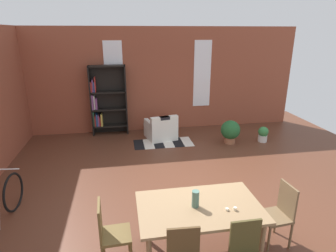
{
  "coord_description": "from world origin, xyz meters",
  "views": [
    {
      "loc": [
        -1.21,
        -4.54,
        3.01
      ],
      "look_at": [
        -0.21,
        1.23,
        1.04
      ],
      "focal_mm": 29.91,
      "sensor_mm": 36.0,
      "label": 1
    }
  ],
  "objects_px": {
    "dining_table": "(199,211)",
    "dining_chair_head_right": "(279,212)",
    "bookshelf_tall": "(106,101)",
    "potted_plant_corner": "(263,134)",
    "vase_on_table": "(195,199)",
    "armchair_white": "(161,129)",
    "potted_plant_by_shelf": "(230,131)",
    "dining_chair_head_left": "(110,232)"
  },
  "relations": [
    {
      "from": "dining_table",
      "to": "dining_chair_head_left",
      "type": "xyz_separation_m",
      "value": [
        -1.21,
        -0.0,
        -0.17
      ]
    },
    {
      "from": "dining_chair_head_right",
      "to": "potted_plant_corner",
      "type": "distance_m",
      "value": 4.23
    },
    {
      "from": "bookshelf_tall",
      "to": "armchair_white",
      "type": "distance_m",
      "value": 1.88
    },
    {
      "from": "bookshelf_tall",
      "to": "potted_plant_by_shelf",
      "type": "relative_size",
      "value": 3.15
    },
    {
      "from": "dining_chair_head_left",
      "to": "potted_plant_corner",
      "type": "relative_size",
      "value": 2.12
    },
    {
      "from": "vase_on_table",
      "to": "dining_chair_head_right",
      "type": "xyz_separation_m",
      "value": [
        1.28,
        0.01,
        -0.37
      ]
    },
    {
      "from": "bookshelf_tall",
      "to": "dining_chair_head_left",
      "type": "bearing_deg",
      "value": -87.73
    },
    {
      "from": "dining_table",
      "to": "potted_plant_corner",
      "type": "bearing_deg",
      "value": 51.94
    },
    {
      "from": "dining_chair_head_right",
      "to": "vase_on_table",
      "type": "bearing_deg",
      "value": -179.72
    },
    {
      "from": "vase_on_table",
      "to": "potted_plant_corner",
      "type": "height_order",
      "value": "vase_on_table"
    },
    {
      "from": "dining_chair_head_left",
      "to": "bookshelf_tall",
      "type": "distance_m",
      "value": 5.32
    },
    {
      "from": "dining_chair_head_right",
      "to": "bookshelf_tall",
      "type": "xyz_separation_m",
      "value": [
        -2.64,
        5.29,
        0.51
      ]
    },
    {
      "from": "dining_chair_head_right",
      "to": "potted_plant_by_shelf",
      "type": "height_order",
      "value": "dining_chair_head_right"
    },
    {
      "from": "bookshelf_tall",
      "to": "potted_plant_by_shelf",
      "type": "height_order",
      "value": "bookshelf_tall"
    },
    {
      "from": "potted_plant_by_shelf",
      "to": "potted_plant_corner",
      "type": "xyz_separation_m",
      "value": [
        0.98,
        -0.06,
        -0.13
      ]
    },
    {
      "from": "dining_chair_head_right",
      "to": "dining_table",
      "type": "bearing_deg",
      "value": -179.71
    },
    {
      "from": "dining_table",
      "to": "dining_chair_head_right",
      "type": "height_order",
      "value": "dining_chair_head_right"
    },
    {
      "from": "bookshelf_tall",
      "to": "potted_plant_corner",
      "type": "distance_m",
      "value": 4.73
    },
    {
      "from": "armchair_white",
      "to": "potted_plant_corner",
      "type": "distance_m",
      "value": 2.95
    },
    {
      "from": "dining_chair_head_right",
      "to": "armchair_white",
      "type": "distance_m",
      "value": 4.71
    },
    {
      "from": "vase_on_table",
      "to": "bookshelf_tall",
      "type": "xyz_separation_m",
      "value": [
        -1.36,
        5.29,
        0.14
      ]
    },
    {
      "from": "potted_plant_by_shelf",
      "to": "dining_table",
      "type": "bearing_deg",
      "value": -117.48
    },
    {
      "from": "vase_on_table",
      "to": "armchair_white",
      "type": "distance_m",
      "value": 4.63
    },
    {
      "from": "vase_on_table",
      "to": "armchair_white",
      "type": "relative_size",
      "value": 0.25
    },
    {
      "from": "potted_plant_corner",
      "to": "vase_on_table",
      "type": "bearing_deg",
      "value": -128.62
    },
    {
      "from": "vase_on_table",
      "to": "bookshelf_tall",
      "type": "relative_size",
      "value": 0.11
    },
    {
      "from": "bookshelf_tall",
      "to": "potted_plant_corner",
      "type": "xyz_separation_m",
      "value": [
        4.43,
        -1.46,
        -0.79
      ]
    },
    {
      "from": "armchair_white",
      "to": "potted_plant_corner",
      "type": "bearing_deg",
      "value": -14.79
    },
    {
      "from": "vase_on_table",
      "to": "potted_plant_corner",
      "type": "xyz_separation_m",
      "value": [
        3.06,
        3.83,
        -0.65
      ]
    },
    {
      "from": "vase_on_table",
      "to": "armchair_white",
      "type": "height_order",
      "value": "vase_on_table"
    },
    {
      "from": "vase_on_table",
      "to": "potted_plant_corner",
      "type": "bearing_deg",
      "value": 51.38
    },
    {
      "from": "dining_table",
      "to": "bookshelf_tall",
      "type": "distance_m",
      "value": 5.49
    },
    {
      "from": "potted_plant_by_shelf",
      "to": "potted_plant_corner",
      "type": "bearing_deg",
      "value": -3.3
    },
    {
      "from": "armchair_white",
      "to": "potted_plant_corner",
      "type": "xyz_separation_m",
      "value": [
        2.85,
        -0.75,
        -0.04
      ]
    },
    {
      "from": "dining_table",
      "to": "potted_plant_corner",
      "type": "distance_m",
      "value": 4.89
    },
    {
      "from": "dining_chair_head_left",
      "to": "bookshelf_tall",
      "type": "height_order",
      "value": "bookshelf_tall"
    },
    {
      "from": "vase_on_table",
      "to": "dining_chair_head_left",
      "type": "bearing_deg",
      "value": -179.84
    },
    {
      "from": "bookshelf_tall",
      "to": "armchair_white",
      "type": "relative_size",
      "value": 2.21
    },
    {
      "from": "dining_table",
      "to": "vase_on_table",
      "type": "distance_m",
      "value": 0.21
    },
    {
      "from": "bookshelf_tall",
      "to": "vase_on_table",
      "type": "bearing_deg",
      "value": -75.55
    },
    {
      "from": "dining_table",
      "to": "dining_chair_head_right",
      "type": "relative_size",
      "value": 1.77
    },
    {
      "from": "dining_chair_head_left",
      "to": "potted_plant_by_shelf",
      "type": "height_order",
      "value": "dining_chair_head_left"
    }
  ]
}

